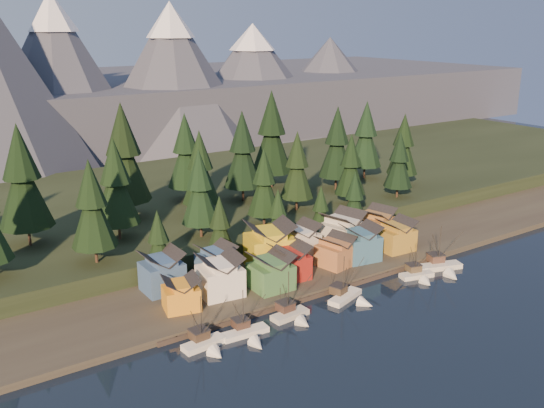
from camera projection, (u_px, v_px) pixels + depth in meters
ground at (368, 322)px, 124.11m from camera, size 500.00×500.00×0.00m
shore_strip at (262, 258)px, 155.63m from camera, size 400.00×50.00×1.50m
hillside at (177, 203)px, 194.65m from camera, size 420.00×100.00×6.00m
dock at (318, 291)px, 137.06m from camera, size 80.00×4.00×1.00m
mountain_ridge at (52, 95)px, 283.77m from camera, size 560.00×190.00×90.00m
boat_0 at (206, 338)px, 113.30m from camera, size 8.84×9.51×11.38m
boat_1 at (247, 329)px, 117.40m from camera, size 10.10×10.89×10.48m
boat_2 at (293, 309)px, 124.58m from camera, size 8.72×9.39×11.30m
boat_3 at (350, 292)px, 132.92m from camera, size 10.31×10.75×11.16m
boat_5 at (419, 270)px, 144.22m from camera, size 8.86×9.41×10.79m
boat_6 at (443, 262)px, 148.82m from camera, size 11.86×12.31×12.28m
house_front_0 at (181, 292)px, 125.36m from camera, size 8.44×8.14×7.12m
house_front_1 at (220, 274)px, 131.69m from camera, size 9.83×9.52×9.20m
house_front_2 at (271, 270)px, 135.03m from camera, size 8.72×8.79×8.34m
house_front_3 at (290, 261)px, 140.29m from camera, size 8.52×8.15×8.27m
house_front_4 at (335, 250)px, 147.78m from camera, size 8.82×9.29×7.61m
house_front_5 at (360, 242)px, 151.22m from camera, size 9.78×9.13×9.09m
house_front_6 at (396, 234)px, 157.82m from camera, size 8.88×8.46×8.36m
house_back_0 at (162, 270)px, 133.63m from camera, size 8.51×8.17×9.23m
house_back_1 at (216, 262)px, 139.13m from camera, size 8.07×8.16×8.61m
house_back_2 at (270, 244)px, 146.24m from camera, size 12.79×12.16×11.37m
house_back_3 at (299, 240)px, 152.74m from camera, size 9.19×8.25×9.05m
house_back_4 at (342, 230)px, 157.88m from camera, size 11.18×10.89×10.23m
house_back_5 at (376, 224)px, 164.38m from camera, size 9.88×9.96×9.26m
tree_hill_1 at (22, 180)px, 144.74m from camera, size 13.06×13.06×30.43m
tree_hill_2 at (92, 207)px, 135.19m from camera, size 10.44×10.44×24.32m
tree_hill_3 at (116, 185)px, 149.76m from camera, size 11.25×11.25×26.21m
tree_hill_4 at (124, 156)px, 164.94m from camera, size 13.97×13.97×32.55m
tree_hill_5 at (200, 190)px, 151.98m from camera, size 9.85×9.85×22.96m
tree_hill_6 at (200, 170)px, 167.89m from camera, size 10.61×10.61×24.71m
tree_hill_7 at (264, 184)px, 160.26m from camera, size 9.22×9.22×21.49m
tree_hill_8 at (242, 152)px, 182.59m from camera, size 11.93×11.93×27.79m
tree_hill_9 at (297, 167)px, 174.09m from camera, size 10.02×10.02×23.34m
tree_hill_10 at (272, 135)px, 196.82m from camera, size 13.78×13.78×32.11m
tree_hill_11 at (351, 167)px, 178.96m from camera, size 9.29×9.29×21.65m
tree_hill_12 at (337, 145)px, 195.03m from camera, size 11.74×11.74×27.35m
tree_hill_13 at (399, 162)px, 187.12m from camera, size 8.99×8.99×20.94m
tree_hill_14 at (366, 136)px, 209.46m from camera, size 11.64×11.64×27.11m
tree_hill_15 at (186, 153)px, 183.15m from camera, size 11.60×11.60×27.03m
tree_hill_17 at (403, 146)px, 200.96m from camera, size 10.38×10.38×24.18m
tree_shore_0 at (159, 242)px, 137.72m from camera, size 7.32×7.32×17.06m
tree_shore_1 at (220, 228)px, 146.17m from camera, size 7.66×7.66×17.83m
tree_shore_2 at (278, 217)px, 155.41m from camera, size 7.28×7.28×16.96m
tree_shore_3 at (321, 211)px, 163.11m from camera, size 6.70×6.70×15.61m
tree_shore_4 at (354, 200)px, 169.18m from camera, size 7.68×7.68×17.88m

